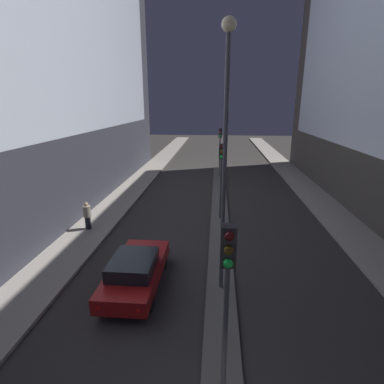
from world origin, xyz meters
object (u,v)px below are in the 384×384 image
(traffic_light_near, at_px, (227,281))
(car_left_lane, at_px, (136,271))
(street_lamp, at_px, (226,131))
(traffic_light_far, at_px, (220,141))
(pedestrian_on_left_sidewalk, at_px, (87,215))
(traffic_light_mid, at_px, (221,165))

(traffic_light_near, height_order, car_left_lane, traffic_light_near)
(street_lamp, bearing_deg, car_left_lane, -178.47)
(street_lamp, xyz_separation_m, car_left_lane, (-3.40, -0.09, -5.49))
(traffic_light_far, xyz_separation_m, pedestrian_on_left_sidewalk, (-7.60, -13.67, -2.60))
(car_left_lane, bearing_deg, street_lamp, 1.53)
(traffic_light_mid, distance_m, pedestrian_on_left_sidewalk, 8.36)
(traffic_light_far, bearing_deg, street_lamp, -90.00)
(traffic_light_near, distance_m, pedestrian_on_left_sidewalk, 12.76)
(traffic_light_mid, relative_size, car_left_lane, 1.01)
(traffic_light_far, bearing_deg, pedestrian_on_left_sidewalk, -119.06)
(traffic_light_mid, xyz_separation_m, pedestrian_on_left_sidewalk, (-7.60, -2.33, -2.60))
(traffic_light_near, relative_size, street_lamp, 0.49)
(traffic_light_near, xyz_separation_m, traffic_light_mid, (0.00, 12.25, 0.00))
(car_left_lane, bearing_deg, traffic_light_far, 79.75)
(traffic_light_near, height_order, traffic_light_far, same)
(car_left_lane, distance_m, pedestrian_on_left_sidewalk, 6.65)
(street_lamp, bearing_deg, traffic_light_near, -90.00)
(pedestrian_on_left_sidewalk, bearing_deg, traffic_light_near, -52.56)
(car_left_lane, bearing_deg, pedestrian_on_left_sidewalk, 129.13)
(pedestrian_on_left_sidewalk, bearing_deg, traffic_light_mid, 17.02)
(traffic_light_mid, height_order, car_left_lane, traffic_light_mid)
(traffic_light_near, xyz_separation_m, pedestrian_on_left_sidewalk, (-7.60, 9.92, -2.60))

